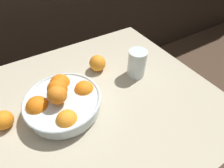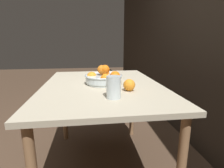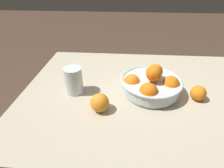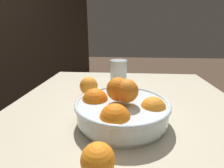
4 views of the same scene
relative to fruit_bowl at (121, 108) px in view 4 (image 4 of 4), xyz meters
The scene contains 5 objects.
dining_table 0.14m from the fruit_bowl, 42.11° to the right, with size 1.21×0.88×0.76m.
fruit_bowl is the anchor object (origin of this frame).
juice_glass 0.36m from the fruit_bowl, ahead, with size 0.08×0.08×0.13m.
orange_loose_near_bowl 0.27m from the fruit_bowl, 33.18° to the left, with size 0.08×0.08×0.08m, color orange.
orange_loose_front 0.21m from the fruit_bowl, 169.18° to the left, with size 0.07×0.07×0.07m, color orange.
Camera 4 is at (-0.50, 0.01, 1.04)m, focal length 28.00 mm.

